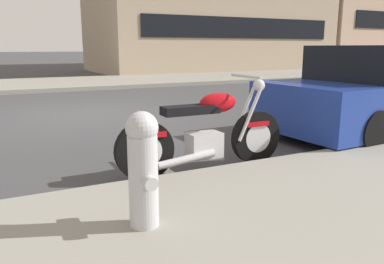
{
  "coord_description": "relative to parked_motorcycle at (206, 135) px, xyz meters",
  "views": [
    {
      "loc": [
        -1.74,
        -8.6,
        1.46
      ],
      "look_at": [
        0.33,
        -4.49,
        0.45
      ],
      "focal_mm": 36.37,
      "sensor_mm": 36.0,
      "label": 1
    }
  ],
  "objects": [
    {
      "name": "sidewalk_far_curb",
      "position": [
        11.57,
        12.01,
        -0.37
      ],
      "size": [
        120.0,
        5.0,
        0.14
      ],
      "primitive_type": "cube",
      "color": "gray",
      "rests_on": "ground"
    },
    {
      "name": "ground_plane",
      "position": [
        -0.43,
        4.66,
        -0.44
      ],
      "size": [
        260.0,
        260.0,
        0.0
      ],
      "primitive_type": "plane",
      "color": "#3D3D3F"
    },
    {
      "name": "parking_stall_stripe",
      "position": [
        -0.43,
        0.41,
        -0.44
      ],
      "size": [
        0.12,
        2.2,
        0.01
      ],
      "primitive_type": "cube",
      "color": "silver",
      "rests_on": "ground"
    },
    {
      "name": "fire_hydrant",
      "position": [
        -1.26,
        -1.34,
        0.16
      ],
      "size": [
        0.24,
        0.36,
        0.87
      ],
      "color": "#B7B7BC",
      "rests_on": "sidewalk_near_curb"
    },
    {
      "name": "parked_motorcycle",
      "position": [
        0.0,
        0.0,
        0.0
      ],
      "size": [
        2.17,
        0.62,
        1.13
      ],
      "rotation": [
        0.0,
        0.0,
        -0.01
      ],
      "color": "black",
      "rests_on": "ground"
    }
  ]
}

